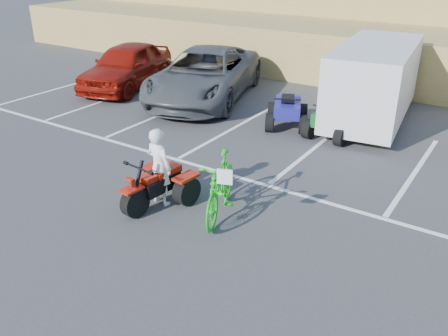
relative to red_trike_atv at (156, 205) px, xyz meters
The scene contains 11 objects.
ground 1.60m from the red_trike_atv, 10.17° to the right, with size 100.00×100.00×0.00m, color #39393C.
parking_stripes 4.50m from the red_trike_atv, 57.20° to the left, with size 28.00×5.16×0.01m.
grass_embankment 15.35m from the red_trike_atv, 84.09° to the left, with size 40.00×8.50×3.10m.
red_trike_atv is the anchor object (origin of this frame).
rider 0.87m from the red_trike_atv, 84.11° to the left, with size 0.62×0.41×1.71m, color white.
green_dirt_bike 1.57m from the red_trike_atv, 18.88° to the left, with size 0.61×2.16×1.30m, color #14BF19.
grey_pickup 7.93m from the red_trike_atv, 117.69° to the left, with size 2.93×6.35×1.76m, color #424549.
red_car 9.74m from the red_trike_atv, 137.14° to the left, with size 1.99×4.95×1.69m, color maroon.
cargo_trailer 8.20m from the red_trike_atv, 74.84° to the left, with size 2.66×5.36×2.40m.
quad_atv_blue 5.98m from the red_trike_atv, 88.67° to the left, with size 1.23×1.65×1.07m, color navy, non-canonical shape.
quad_atv_green 6.15m from the red_trike_atv, 74.73° to the left, with size 1.22×1.63×1.07m, color #124F1D, non-canonical shape.
Camera 1 is at (4.53, -6.35, 5.08)m, focal length 38.00 mm.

